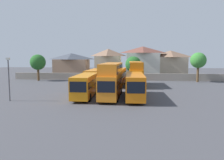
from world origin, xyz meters
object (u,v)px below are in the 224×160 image
at_px(house_terrace_centre, 108,63).
at_px(lamp_post_lot_edge, 9,76).
at_px(house_terrace_right, 143,62).
at_px(house_terrace_far_right, 170,64).
at_px(tree_behind_wall, 38,62).
at_px(bus_2, 111,78).
at_px(bus_5, 118,76).
at_px(tree_left_of_lot, 133,64).
at_px(house_terrace_left, 72,65).
at_px(bus_4, 95,76).
at_px(bus_1, 86,84).
at_px(bus_3, 135,84).
at_px(bus_6, 136,72).
at_px(tree_right_of_lot, 198,61).

relative_size(house_terrace_centre, lamp_post_lot_edge, 1.40).
distance_m(house_terrace_right, lamp_post_lot_edge, 41.85).
height_order(house_terrace_far_right, tree_behind_wall, house_terrace_far_right).
xyz_separation_m(bus_2, house_terrace_right, (5.89, 32.91, 1.70)).
relative_size(bus_5, tree_left_of_lot, 1.71).
distance_m(bus_2, house_terrace_left, 36.37).
xyz_separation_m(house_terrace_left, lamp_post_lot_edge, (1.70, -37.04, -0.18)).
distance_m(bus_4, tree_behind_wall, 17.46).
height_order(bus_2, tree_left_of_lot, tree_left_of_lot).
bearing_deg(bus_1, tree_left_of_lot, 164.07).
bearing_deg(tree_left_of_lot, bus_3, -89.40).
relative_size(bus_4, bus_6, 0.99).
bearing_deg(bus_2, tree_right_of_lot, 140.86).
xyz_separation_m(house_terrace_left, house_terrace_far_right, (29.41, 1.50, 0.39)).
distance_m(house_terrace_far_right, tree_behind_wall, 37.19).
distance_m(house_terrace_centre, house_terrace_right, 10.11).
xyz_separation_m(house_terrace_far_right, lamp_post_lot_edge, (-27.71, -38.53, -0.57)).
height_order(bus_5, lamp_post_lot_edge, lamp_post_lot_edge).
distance_m(bus_5, tree_behind_wall, 22.06).
height_order(bus_3, house_terrace_centre, house_terrace_centre).
bearing_deg(tree_right_of_lot, house_terrace_left, 162.03).
xyz_separation_m(bus_1, tree_right_of_lot, (22.37, 22.31, 3.17)).
xyz_separation_m(tree_right_of_lot, lamp_post_lot_edge, (-32.20, -26.04, -1.70)).
height_order(bus_6, house_terrace_right, house_terrace_right).
bearing_deg(bus_5, house_terrace_centre, -164.78).
bearing_deg(bus_6, house_terrace_right, 171.83).
height_order(tree_left_of_lot, lamp_post_lot_edge, tree_left_of_lot).
distance_m(bus_6, tree_right_of_lot, 17.12).
xyz_separation_m(bus_2, lamp_post_lot_edge, (-13.66, -4.07, 0.54)).
bearing_deg(tree_behind_wall, house_terrace_centre, 35.74).
relative_size(bus_5, house_terrace_far_right, 1.11).
bearing_deg(house_terrace_left, bus_1, -70.92).
bearing_deg(bus_4, bus_6, 90.94).
bearing_deg(lamp_post_lot_edge, bus_2, 16.59).
distance_m(bus_3, house_terrace_far_right, 36.33).
relative_size(house_terrace_centre, tree_behind_wall, 1.26).
xyz_separation_m(bus_2, house_terrace_centre, (-4.22, 32.76, 1.37)).
bearing_deg(house_terrace_right, house_terrace_far_right, 10.79).
distance_m(bus_5, lamp_post_lot_edge, 22.41).
distance_m(bus_3, tree_right_of_lot, 27.01).
relative_size(bus_4, house_terrace_centre, 1.30).
bearing_deg(lamp_post_lot_edge, tree_right_of_lot, 38.96).
bearing_deg(bus_2, house_terrace_centre, -171.65).
height_order(bus_1, house_terrace_left, house_terrace_left).
height_order(house_terrace_far_right, tree_left_of_lot, house_terrace_far_right).
bearing_deg(tree_behind_wall, bus_2, -45.51).
bearing_deg(house_terrace_far_right, tree_left_of_lot, -143.66).
bearing_deg(bus_6, tree_right_of_lot, 117.43).
bearing_deg(tree_left_of_lot, bus_4, -122.54).
bearing_deg(tree_behind_wall, tree_right_of_lot, 1.46).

